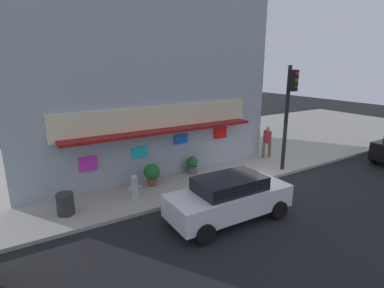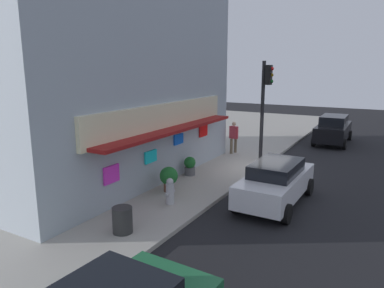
{
  "view_description": "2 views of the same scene",
  "coord_description": "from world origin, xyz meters",
  "px_view_note": "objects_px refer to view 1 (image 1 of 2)",
  "views": [
    {
      "loc": [
        -9.68,
        -9.14,
        5.2
      ],
      "look_at": [
        -2.49,
        2.41,
        1.55
      ],
      "focal_mm": 28.4,
      "sensor_mm": 36.0,
      "label": 1
    },
    {
      "loc": [
        -15.68,
        -5.17,
        4.76
      ],
      "look_at": [
        -2.65,
        2.16,
        1.58
      ],
      "focal_mm": 33.53,
      "sensor_mm": 36.0,
      "label": 2
    }
  ],
  "objects_px": {
    "pedestrian": "(267,140)",
    "parked_car_white": "(229,197)",
    "potted_plant_by_window": "(152,173)",
    "trash_can": "(65,204)",
    "fire_hydrant": "(135,187)",
    "traffic_light": "(289,105)",
    "potted_plant_by_doorway": "(192,165)"
  },
  "relations": [
    {
      "from": "pedestrian",
      "to": "parked_car_white",
      "type": "xyz_separation_m",
      "value": [
        -5.93,
        -4.12,
        -0.29
      ]
    },
    {
      "from": "trash_can",
      "to": "parked_car_white",
      "type": "relative_size",
      "value": 0.17
    },
    {
      "from": "trash_can",
      "to": "potted_plant_by_doorway",
      "type": "height_order",
      "value": "potted_plant_by_doorway"
    },
    {
      "from": "potted_plant_by_doorway",
      "to": "potted_plant_by_window",
      "type": "height_order",
      "value": "potted_plant_by_window"
    },
    {
      "from": "potted_plant_by_doorway",
      "to": "parked_car_white",
      "type": "relative_size",
      "value": 0.19
    },
    {
      "from": "pedestrian",
      "to": "potted_plant_by_doorway",
      "type": "xyz_separation_m",
      "value": [
        -4.79,
        0.04,
        -0.54
      ]
    },
    {
      "from": "fire_hydrant",
      "to": "potted_plant_by_doorway",
      "type": "bearing_deg",
      "value": 18.45
    },
    {
      "from": "traffic_light",
      "to": "parked_car_white",
      "type": "height_order",
      "value": "traffic_light"
    },
    {
      "from": "fire_hydrant",
      "to": "potted_plant_by_doorway",
      "type": "xyz_separation_m",
      "value": [
        3.32,
        1.11,
        -0.03
      ]
    },
    {
      "from": "fire_hydrant",
      "to": "pedestrian",
      "type": "xyz_separation_m",
      "value": [
        8.11,
        1.07,
        0.52
      ]
    },
    {
      "from": "trash_can",
      "to": "fire_hydrant",
      "type": "bearing_deg",
      "value": 0.29
    },
    {
      "from": "trash_can",
      "to": "potted_plant_by_window",
      "type": "bearing_deg",
      "value": 11.89
    },
    {
      "from": "parked_car_white",
      "to": "pedestrian",
      "type": "bearing_deg",
      "value": 34.83
    },
    {
      "from": "trash_can",
      "to": "potted_plant_by_doorway",
      "type": "distance_m",
      "value": 5.95
    },
    {
      "from": "pedestrian",
      "to": "parked_car_white",
      "type": "bearing_deg",
      "value": -145.17
    },
    {
      "from": "trash_can",
      "to": "parked_car_white",
      "type": "height_order",
      "value": "parked_car_white"
    },
    {
      "from": "fire_hydrant",
      "to": "pedestrian",
      "type": "height_order",
      "value": "pedestrian"
    },
    {
      "from": "potted_plant_by_window",
      "to": "parked_car_white",
      "type": "distance_m",
      "value": 3.96
    },
    {
      "from": "fire_hydrant",
      "to": "parked_car_white",
      "type": "height_order",
      "value": "parked_car_white"
    },
    {
      "from": "parked_car_white",
      "to": "potted_plant_by_doorway",
      "type": "bearing_deg",
      "value": 74.73
    },
    {
      "from": "fire_hydrant",
      "to": "trash_can",
      "type": "distance_m",
      "value": 2.53
    },
    {
      "from": "potted_plant_by_window",
      "to": "potted_plant_by_doorway",
      "type": "bearing_deg",
      "value": 9.17
    },
    {
      "from": "traffic_light",
      "to": "potted_plant_by_doorway",
      "type": "height_order",
      "value": "traffic_light"
    },
    {
      "from": "trash_can",
      "to": "pedestrian",
      "type": "xyz_separation_m",
      "value": [
        10.63,
        1.08,
        0.59
      ]
    },
    {
      "from": "trash_can",
      "to": "pedestrian",
      "type": "relative_size",
      "value": 0.43
    },
    {
      "from": "traffic_light",
      "to": "pedestrian",
      "type": "relative_size",
      "value": 2.84
    },
    {
      "from": "traffic_light",
      "to": "pedestrian",
      "type": "xyz_separation_m",
      "value": [
        0.73,
        1.91,
        -2.22
      ]
    },
    {
      "from": "traffic_light",
      "to": "fire_hydrant",
      "type": "xyz_separation_m",
      "value": [
        -7.38,
        0.85,
        -2.74
      ]
    },
    {
      "from": "traffic_light",
      "to": "parked_car_white",
      "type": "distance_m",
      "value": 6.19
    },
    {
      "from": "fire_hydrant",
      "to": "trash_can",
      "type": "xyz_separation_m",
      "value": [
        -2.53,
        -0.01,
        -0.07
      ]
    },
    {
      "from": "pedestrian",
      "to": "parked_car_white",
      "type": "relative_size",
      "value": 0.4
    },
    {
      "from": "fire_hydrant",
      "to": "pedestrian",
      "type": "relative_size",
      "value": 0.53
    }
  ]
}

